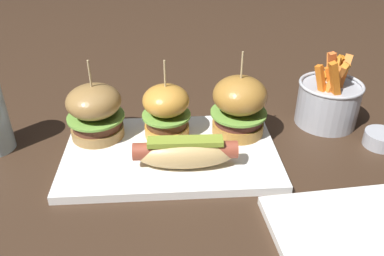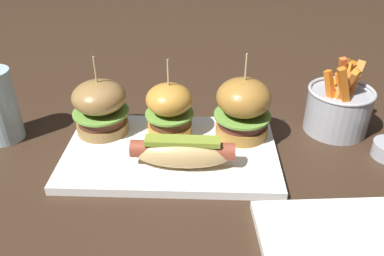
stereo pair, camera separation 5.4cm
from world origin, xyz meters
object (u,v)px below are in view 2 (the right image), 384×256
at_px(slider_center, 169,110).
at_px(fries_bucket, 338,108).
at_px(platter_main, 171,152).
at_px(hot_dog, 183,152).
at_px(slider_left, 100,107).
at_px(slider_right, 243,108).

xyz_separation_m(slider_center, fries_bucket, (0.30, 0.05, -0.02)).
height_order(platter_main, hot_dog, hot_dog).
bearing_deg(fries_bucket, platter_main, -162.37).
bearing_deg(slider_left, hot_dog, -33.72).
xyz_separation_m(slider_left, slider_center, (0.12, -0.01, -0.00)).
distance_m(hot_dog, slider_left, 0.18).
height_order(slider_center, fries_bucket, slider_center).
height_order(slider_left, slider_center, same).
bearing_deg(slider_right, slider_left, 178.99).
bearing_deg(platter_main, fries_bucket, 17.63).
bearing_deg(slider_left, slider_right, -1.01).
bearing_deg(hot_dog, platter_main, 115.82).
bearing_deg(slider_left, slider_center, -2.83).
relative_size(slider_left, fries_bucket, 0.99).
xyz_separation_m(hot_dog, fries_bucket, (0.27, 0.14, 0.01)).
distance_m(hot_dog, fries_bucket, 0.30).
bearing_deg(fries_bucket, hot_dog, -152.90).
height_order(hot_dog, slider_center, slider_center).
height_order(hot_dog, fries_bucket, fries_bucket).
height_order(slider_left, slider_right, slider_right).
bearing_deg(slider_left, platter_main, -22.74).
height_order(platter_main, fries_bucket, fries_bucket).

